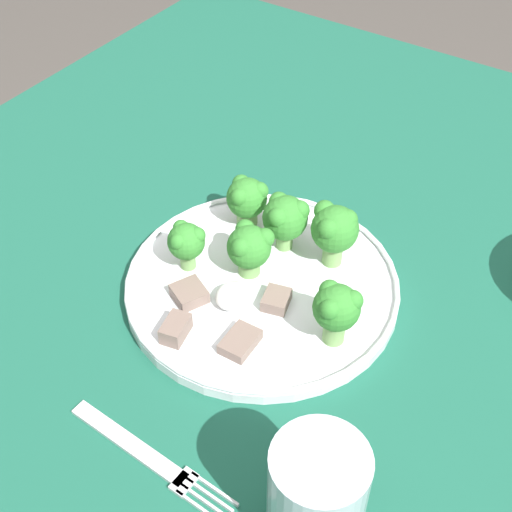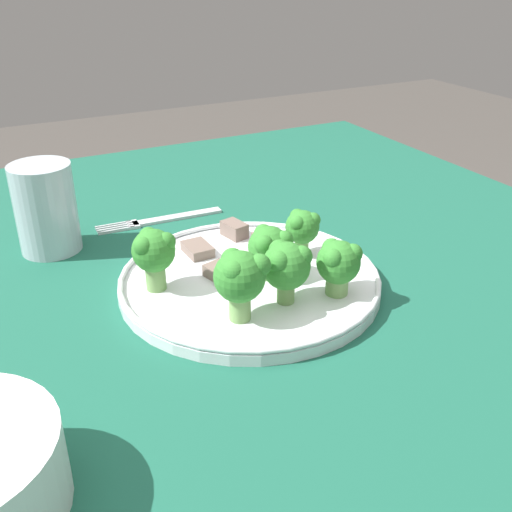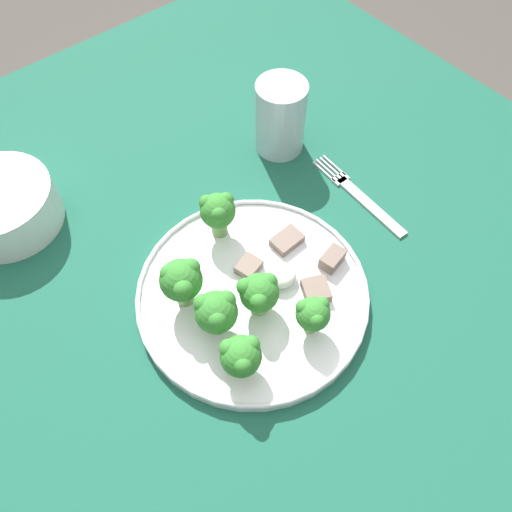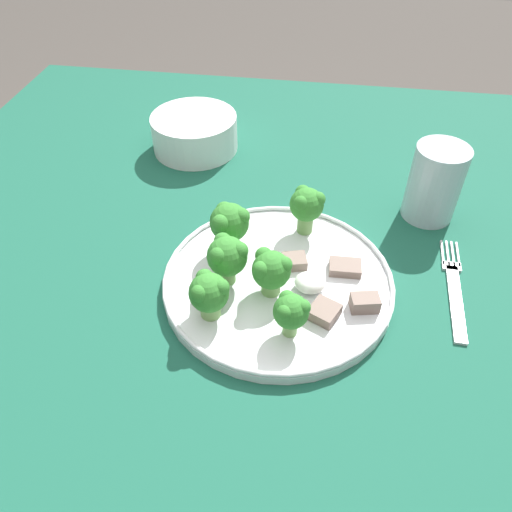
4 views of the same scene
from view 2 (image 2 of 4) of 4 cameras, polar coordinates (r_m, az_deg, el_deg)
The scene contains 15 objects.
table at distance 0.70m, azimuth -3.30°, elevation -11.48°, with size 1.16×1.12×0.77m.
dinner_plate at distance 0.67m, azimuth -0.61°, elevation -2.33°, with size 0.29×0.29×0.02m.
fork at distance 0.85m, azimuth -9.00°, elevation 3.43°, with size 0.03×0.18×0.00m.
drinking_glass at distance 0.78m, azimuth -19.32°, elevation 3.89°, with size 0.07×0.07×0.11m.
broccoli_floret_near_rim_left at distance 0.63m, azimuth 7.86°, elevation -0.62°, with size 0.05×0.05×0.06m.
broccoli_floret_center_left at distance 0.57m, azimuth -1.21°, elevation -1.91°, with size 0.05×0.05×0.07m.
broccoli_floret_back_left at distance 0.63m, azimuth -9.73°, elevation 0.43°, with size 0.05×0.05×0.07m.
broccoli_floret_front_left at distance 0.70m, azimuth 4.43°, elevation 2.78°, with size 0.04×0.04×0.06m.
broccoli_floret_center_back at distance 0.65m, azimuth 1.26°, elevation 0.85°, with size 0.05×0.05×0.06m.
broccoli_floret_mid_cluster at distance 0.60m, azimuth 2.91°, elevation -0.88°, with size 0.05×0.05×0.07m.
meat_slice_front_slice at distance 0.67m, azimuth -3.50°, elevation -1.48°, with size 0.04×0.03×0.01m.
meat_slice_middle_slice at distance 0.72m, azimuth -5.58°, elevation 0.66°, with size 0.04×0.03×0.01m.
meat_slice_rear_slice at distance 0.73m, azimuth 0.84°, elevation 1.30°, with size 0.04×0.04×0.01m.
meat_slice_edge_slice at distance 0.76m, azimuth -2.08°, elevation 2.54°, with size 0.04×0.03×0.02m.
sauce_dollop at distance 0.70m, azimuth -1.38°, elevation 0.26°, with size 0.04×0.03×0.02m.
Camera 2 is at (-0.50, 0.21, 1.11)m, focal length 42.00 mm.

